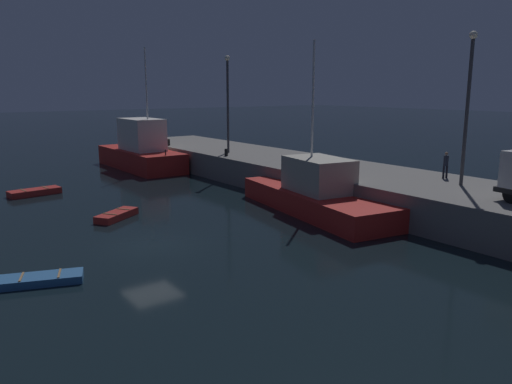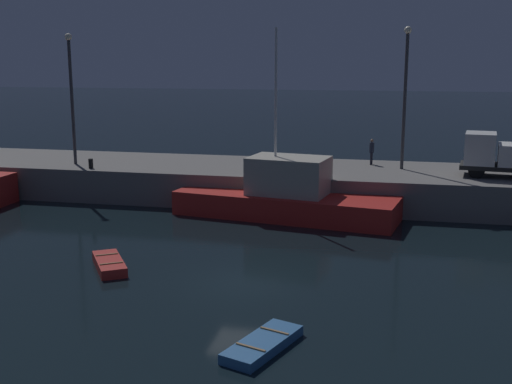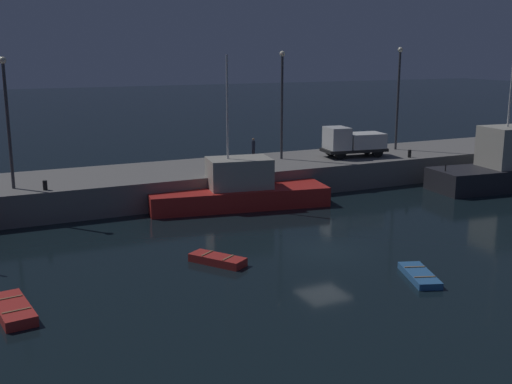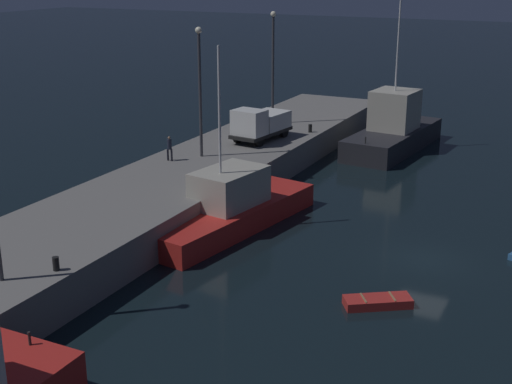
% 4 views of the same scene
% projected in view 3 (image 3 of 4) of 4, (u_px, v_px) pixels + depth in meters
% --- Properties ---
extents(ground_plane, '(320.00, 320.00, 0.00)m').
position_uv_depth(ground_plane, '(324.00, 251.00, 33.59)').
color(ground_plane, black).
extents(pier_quay, '(61.57, 7.87, 2.03)m').
position_uv_depth(pier_quay, '(216.00, 179.00, 47.20)').
color(pier_quay, slate).
rests_on(pier_quay, ground).
extents(fishing_trawler_red, '(12.49, 5.12, 11.64)m').
position_uv_depth(fishing_trawler_red, '(505.00, 168.00, 48.72)').
color(fishing_trawler_red, '#232328').
rests_on(fishing_trawler_red, ground).
extents(fishing_boat_white, '(12.76, 5.74, 10.27)m').
position_uv_depth(fishing_boat_white, '(238.00, 190.00, 43.04)').
color(fishing_boat_white, red).
rests_on(fishing_boat_white, ground).
extents(dinghy_orange_near, '(1.66, 3.59, 0.48)m').
position_uv_depth(dinghy_orange_near, '(13.00, 310.00, 25.47)').
color(dinghy_orange_near, '#B22823').
rests_on(dinghy_orange_near, ground).
extents(rowboat_white_mid, '(2.10, 3.30, 0.36)m').
position_uv_depth(rowboat_white_mid, '(419.00, 275.00, 29.52)').
color(rowboat_white_mid, '#2D6099').
rests_on(rowboat_white_mid, ground).
extents(dinghy_red_small, '(2.49, 3.03, 0.45)m').
position_uv_depth(dinghy_red_small, '(218.00, 260.00, 31.59)').
color(dinghy_red_small, '#B22823').
rests_on(dinghy_red_small, ground).
extents(lamp_post_west, '(0.44, 0.44, 8.14)m').
position_uv_depth(lamp_post_west, '(7.00, 113.00, 38.36)').
color(lamp_post_west, '#38383D').
rests_on(lamp_post_west, pier_quay).
extents(lamp_post_east, '(0.44, 0.44, 8.46)m').
position_uv_depth(lamp_post_east, '(282.00, 97.00, 49.07)').
color(lamp_post_east, '#38383D').
rests_on(lamp_post_east, pier_quay).
extents(lamp_post_central, '(0.44, 0.44, 8.77)m').
position_uv_depth(lamp_post_central, '(398.00, 91.00, 53.81)').
color(lamp_post_central, '#38383D').
rests_on(lamp_post_central, pier_quay).
extents(utility_truck, '(5.42, 2.84, 2.48)m').
position_uv_depth(utility_truck, '(353.00, 142.00, 50.86)').
color(utility_truck, black).
rests_on(utility_truck, pier_quay).
extents(dockworker, '(0.32, 0.43, 1.63)m').
position_uv_depth(dockworker, '(253.00, 147.00, 50.30)').
color(dockworker, black).
rests_on(dockworker, pier_quay).
extents(bollard_west, '(0.28, 0.28, 0.60)m').
position_uv_depth(bollard_west, '(45.00, 185.00, 38.89)').
color(bollard_west, black).
rests_on(bollard_west, pier_quay).
extents(bollard_central, '(0.28, 0.28, 0.62)m').
position_uv_depth(bollard_central, '(410.00, 154.00, 50.74)').
color(bollard_central, black).
rests_on(bollard_central, pier_quay).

